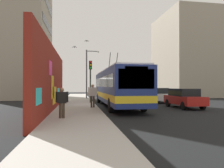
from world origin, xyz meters
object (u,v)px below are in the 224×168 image
Objects in this scene: pedestrian_at_curb at (93,94)px; traffic_light at (90,74)px; parked_car_navy at (141,93)px; street_lamp at (88,70)px; parked_car_white at (158,95)px; city_bus at (116,86)px; parked_car_red at (184,98)px; pedestrian_near_wall at (62,101)px.

traffic_light reaches higher than pedestrian_at_curb.
parked_car_navy is 0.74× the size of street_lamp.
parked_car_white is 9.17m from pedestrian_at_curb.
pedestrian_at_curb is at bearing 130.84° from city_bus.
parked_car_red is 0.86× the size of parked_car_navy.
parked_car_white is at bearing -42.03° from pedestrian_near_wall.
pedestrian_near_wall is at bearing 149.14° from city_bus.
parked_car_red is at bearing -122.39° from traffic_light.
parked_car_white is 2.62× the size of pedestrian_near_wall.
parked_car_red is 8.96m from traffic_light.
parked_car_white is 9.83m from street_lamp.
pedestrian_near_wall is (-10.39, 9.36, 0.22)m from parked_car_white.
pedestrian_at_curb reaches higher than parked_car_white.
traffic_light is (4.66, 7.35, 2.11)m from parked_car_red.
parked_car_navy is 13.72m from pedestrian_at_curb.
pedestrian_at_curb is (-5.36, 7.44, 0.37)m from parked_car_white.
city_bus is 8.12× the size of pedestrian_near_wall.
city_bus is 3.04× the size of traffic_light.
city_bus is at bearing 123.35° from parked_car_white.
pedestrian_near_wall is 16.67m from street_lamp.
pedestrian_near_wall is at bearing 172.62° from street_lamp.
traffic_light reaches higher than parked_car_white.
pedestrian_at_curb is (5.03, -1.92, 0.16)m from pedestrian_near_wall.
traffic_light reaches higher than parked_car_navy.
parked_car_white is (3.42, -5.20, -0.94)m from city_bus.
street_lamp is (11.27, -0.19, 2.63)m from pedestrian_at_curb.
city_bus is 3.47m from traffic_light.
traffic_light is (2.47, 2.15, 1.17)m from city_bus.
pedestrian_near_wall is 9.83m from traffic_light.
city_bus is 3.01m from pedestrian_at_curb.
city_bus is at bearing -49.16° from pedestrian_at_curb.
city_bus is at bearing -167.62° from street_lamp.
pedestrian_at_curb is at bearing 179.04° from street_lamp.
parked_car_white is 0.86× the size of parked_car_navy.
city_bus is at bearing 151.52° from parked_car_navy.
street_lamp is at bearing -0.96° from pedestrian_at_curb.
pedestrian_at_curb reaches higher than pedestrian_near_wall.
parked_car_red is at bearing -92.00° from pedestrian_at_curb.
pedestrian_at_curb is (-11.52, 7.44, 0.37)m from parked_car_navy.
parked_car_red is at bearing 180.00° from parked_car_navy.
city_bus is 9.78m from street_lamp.
parked_car_navy is at bearing -0.00° from parked_car_red.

